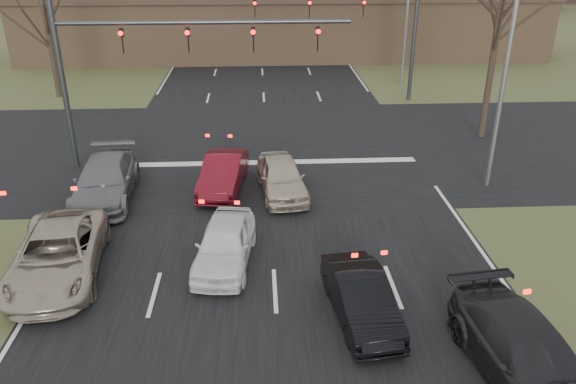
# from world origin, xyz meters

# --- Properties ---
(ground) EXTENTS (360.00, 360.00, 0.00)m
(ground) POSITION_xyz_m (0.00, 0.00, 0.00)
(ground) COLOR #414927
(ground) RESTS_ON ground
(road_main) EXTENTS (14.00, 300.00, 0.02)m
(road_main) POSITION_xyz_m (0.00, 60.00, 0.01)
(road_main) COLOR black
(road_main) RESTS_ON ground
(road_cross) EXTENTS (200.00, 14.00, 0.02)m
(road_cross) POSITION_xyz_m (0.00, 15.00, 0.01)
(road_cross) COLOR black
(road_cross) RESTS_ON ground
(building) EXTENTS (42.40, 10.40, 5.30)m
(building) POSITION_xyz_m (2.00, 38.00, 2.67)
(building) COLOR #806045
(building) RESTS_ON ground
(mast_arm_near) EXTENTS (12.12, 0.24, 8.00)m
(mast_arm_near) POSITION_xyz_m (-5.23, 13.00, 5.07)
(mast_arm_near) COLOR #383A3D
(mast_arm_near) RESTS_ON ground
(mast_arm_far) EXTENTS (11.12, 0.24, 8.00)m
(mast_arm_far) POSITION_xyz_m (6.18, 23.00, 5.02)
(mast_arm_far) COLOR #383A3D
(mast_arm_far) RESTS_ON ground
(streetlight_right_near) EXTENTS (2.34, 0.25, 10.00)m
(streetlight_right_near) POSITION_xyz_m (8.82, 10.00, 5.59)
(streetlight_right_near) COLOR gray
(streetlight_right_near) RESTS_ON ground
(car_silver_suv) EXTENTS (3.05, 5.58, 1.48)m
(car_silver_suv) POSITION_xyz_m (-6.50, 4.18, 0.74)
(car_silver_suv) COLOR #AD9F8C
(car_silver_suv) RESTS_ON ground
(car_white_sedan) EXTENTS (2.13, 4.27, 1.40)m
(car_white_sedan) POSITION_xyz_m (-1.51, 4.63, 0.70)
(car_white_sedan) COLOR white
(car_white_sedan) RESTS_ON ground
(car_black_hatch) EXTENTS (1.81, 4.04, 1.29)m
(car_black_hatch) POSITION_xyz_m (2.27, 1.64, 0.64)
(car_black_hatch) COLOR black
(car_black_hatch) RESTS_ON ground
(car_charcoal_sedan) EXTENTS (2.66, 5.29, 1.47)m
(car_charcoal_sedan) POSITION_xyz_m (5.65, -0.91, 0.74)
(car_charcoal_sedan) COLOR black
(car_charcoal_sedan) RESTS_ON ground
(car_grey_ahead) EXTENTS (2.48, 5.40, 1.53)m
(car_grey_ahead) POSITION_xyz_m (-6.38, 9.68, 0.76)
(car_grey_ahead) COLOR slate
(car_grey_ahead) RESTS_ON ground
(car_red_ahead) EXTENTS (2.02, 4.39, 1.40)m
(car_red_ahead) POSITION_xyz_m (-1.84, 10.27, 0.70)
(car_red_ahead) COLOR #5F0D18
(car_red_ahead) RESTS_ON ground
(car_silver_ahead) EXTENTS (2.17, 4.40, 1.45)m
(car_silver_ahead) POSITION_xyz_m (0.50, 9.71, 0.72)
(car_silver_ahead) COLOR #C1B19C
(car_silver_ahead) RESTS_ON ground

